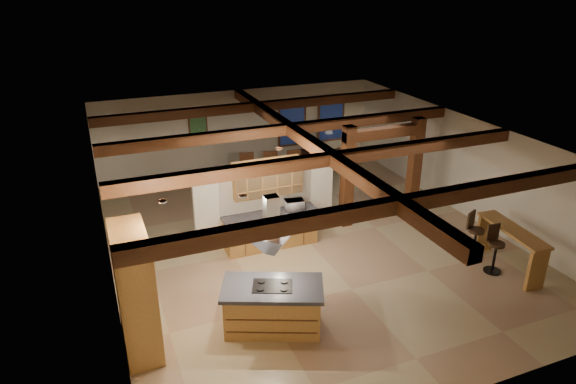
{
  "coord_description": "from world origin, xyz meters",
  "views": [
    {
      "loc": [
        -5.06,
        -11.07,
        6.61
      ],
      "look_at": [
        -0.36,
        0.5,
        1.28
      ],
      "focal_mm": 32.0,
      "sensor_mm": 36.0,
      "label": 1
    }
  ],
  "objects_px": {
    "kitchen_island": "(273,306)",
    "sofa": "(320,155)",
    "dining_table": "(273,185)",
    "bar_counter": "(511,242)"
  },
  "relations": [
    {
      "from": "sofa",
      "to": "dining_table",
      "type": "bearing_deg",
      "value": 59.16
    },
    {
      "from": "dining_table",
      "to": "bar_counter",
      "type": "relative_size",
      "value": 0.95
    },
    {
      "from": "kitchen_island",
      "to": "bar_counter",
      "type": "relative_size",
      "value": 1.07
    },
    {
      "from": "dining_table",
      "to": "sofa",
      "type": "xyz_separation_m",
      "value": [
        2.74,
        2.3,
        -0.05
      ]
    },
    {
      "from": "kitchen_island",
      "to": "sofa",
      "type": "bearing_deg",
      "value": 59.23
    },
    {
      "from": "sofa",
      "to": "bar_counter",
      "type": "height_order",
      "value": "bar_counter"
    },
    {
      "from": "kitchen_island",
      "to": "sofa",
      "type": "height_order",
      "value": "kitchen_island"
    },
    {
      "from": "sofa",
      "to": "bar_counter",
      "type": "distance_m",
      "value": 8.66
    },
    {
      "from": "sofa",
      "to": "kitchen_island",
      "type": "bearing_deg",
      "value": 78.45
    },
    {
      "from": "kitchen_island",
      "to": "dining_table",
      "type": "xyz_separation_m",
      "value": [
        2.36,
        6.28,
        -0.15
      ]
    }
  ]
}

